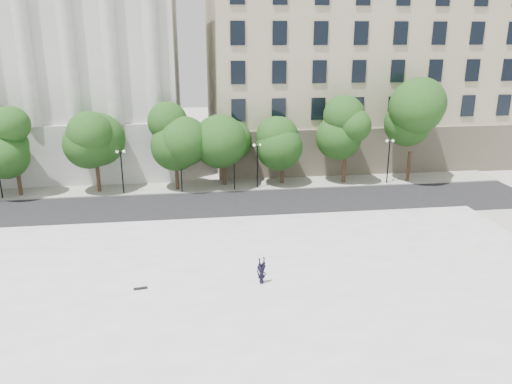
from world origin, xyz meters
TOP-DOWN VIEW (x-y plane):
  - ground at (0.00, 0.00)m, footprint 160.00×160.00m
  - plaza at (0.00, 3.00)m, footprint 44.00×22.00m
  - street at (0.00, 18.00)m, footprint 60.00×8.00m
  - far_sidewalk at (0.00, 24.00)m, footprint 60.00×4.00m
  - building_west at (-17.00, 38.57)m, footprint 31.50×27.65m
  - building_east at (20.00, 38.91)m, footprint 36.00×26.15m
  - traffic_light_west at (-1.74, 22.30)m, footprint 0.42×1.68m
  - traffic_light_east at (3.18, 22.30)m, footprint 0.51×1.94m
  - person_lying at (2.97, 2.83)m, footprint 0.95×1.70m
  - skateboard at (-3.91, 3.05)m, footprint 0.79×0.31m
  - street_trees at (0.65, 23.53)m, footprint 44.66×5.45m
  - lamp_posts at (0.10, 22.60)m, footprint 37.09×0.28m

SIDE VIEW (x-z plane):
  - ground at x=0.00m, z-range 0.00..0.00m
  - street at x=0.00m, z-range 0.00..0.02m
  - far_sidewalk at x=0.00m, z-range 0.00..0.12m
  - plaza at x=0.00m, z-range 0.00..0.45m
  - skateboard at x=-3.91m, z-range 0.45..0.53m
  - person_lying at x=2.97m, z-range 0.45..0.89m
  - lamp_posts at x=0.10m, z-range 0.71..5.19m
  - traffic_light_west at x=-1.74m, z-range 1.58..5.75m
  - traffic_light_east at x=3.18m, z-range 1.63..5.91m
  - street_trees at x=0.65m, z-range 1.10..9.06m
  - building_east at x=20.00m, z-range -0.36..22.64m
  - building_west at x=-17.00m, z-range 0.09..25.69m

